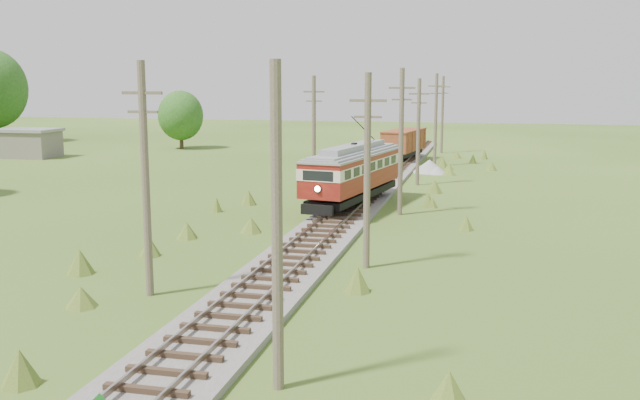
# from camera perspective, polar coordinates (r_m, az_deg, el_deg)

# --- Properties ---
(railbed_main) EXTENTS (3.60, 96.00, 0.57)m
(railbed_main) POSITION_cam_1_polar(r_m,az_deg,el_deg) (47.93, 3.03, -0.14)
(railbed_main) COLOR #605B54
(railbed_main) RESTS_ON ground
(streetcar) EXTENTS (4.78, 12.11, 5.47)m
(streetcar) POSITION_cam_1_polar(r_m,az_deg,el_deg) (46.17, 2.73, 2.46)
(streetcar) COLOR black
(streetcar) RESTS_ON ground
(gondola) EXTENTS (3.88, 8.45, 2.70)m
(gondola) POSITION_cam_1_polar(r_m,az_deg,el_deg) (73.61, 6.73, 4.64)
(gondola) COLOR black
(gondola) RESTS_ON ground
(gravel_pile) EXTENTS (3.23, 3.42, 1.17)m
(gravel_pile) POSITION_cam_1_polar(r_m,az_deg,el_deg) (65.08, 8.84, 2.65)
(gravel_pile) COLOR gray
(gravel_pile) RESTS_ON ground
(utility_pole_r_1) EXTENTS (0.30, 0.30, 8.80)m
(utility_pole_r_1) POSITION_cam_1_polar(r_m,az_deg,el_deg) (18.68, -3.46, -2.41)
(utility_pole_r_1) COLOR brown
(utility_pole_r_1) RESTS_ON ground
(utility_pole_r_2) EXTENTS (1.60, 0.30, 8.60)m
(utility_pole_r_2) POSITION_cam_1_polar(r_m,az_deg,el_deg) (31.15, 3.80, 2.46)
(utility_pole_r_2) COLOR brown
(utility_pole_r_2) RESTS_ON ground
(utility_pole_r_3) EXTENTS (1.60, 0.30, 9.00)m
(utility_pole_r_3) POSITION_cam_1_polar(r_m,az_deg,el_deg) (43.95, 6.50, 4.76)
(utility_pole_r_3) COLOR brown
(utility_pole_r_3) RESTS_ON ground
(utility_pole_r_4) EXTENTS (1.60, 0.30, 8.40)m
(utility_pole_r_4) POSITION_cam_1_polar(r_m,az_deg,el_deg) (56.88, 7.87, 5.51)
(utility_pole_r_4) COLOR brown
(utility_pole_r_4) RESTS_ON ground
(utility_pole_r_5) EXTENTS (1.60, 0.30, 8.90)m
(utility_pole_r_5) POSITION_cam_1_polar(r_m,az_deg,el_deg) (69.77, 9.24, 6.42)
(utility_pole_r_5) COLOR brown
(utility_pole_r_5) RESTS_ON ground
(utility_pole_r_6) EXTENTS (1.60, 0.30, 8.70)m
(utility_pole_r_6) POSITION_cam_1_polar(r_m,az_deg,el_deg) (82.74, 9.76, 6.81)
(utility_pole_r_6) COLOR brown
(utility_pole_r_6) RESTS_ON ground
(utility_pole_l_a) EXTENTS (1.60, 0.30, 9.00)m
(utility_pole_l_a) POSITION_cam_1_polar(r_m,az_deg,el_deg) (27.78, -13.79, 1.76)
(utility_pole_l_a) COLOR brown
(utility_pole_l_a) RESTS_ON ground
(utility_pole_l_b) EXTENTS (1.60, 0.30, 8.60)m
(utility_pole_l_b) POSITION_cam_1_polar(r_m,az_deg,el_deg) (54.19, -0.49, 5.51)
(utility_pole_l_b) COLOR brown
(utility_pole_l_b) RESTS_ON ground
(tree_mid_a) EXTENTS (5.46, 5.46, 7.03)m
(tree_mid_a) POSITION_cam_1_polar(r_m,az_deg,el_deg) (88.44, -11.08, 6.65)
(tree_mid_a) COLOR #38281C
(tree_mid_a) RESTS_ON ground
(shed) EXTENTS (6.40, 4.40, 3.10)m
(shed) POSITION_cam_1_polar(r_m,az_deg,el_deg) (83.32, -22.32, 4.25)
(shed) COLOR slate
(shed) RESTS_ON ground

